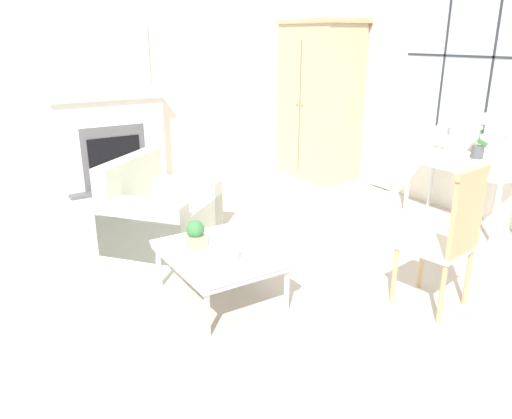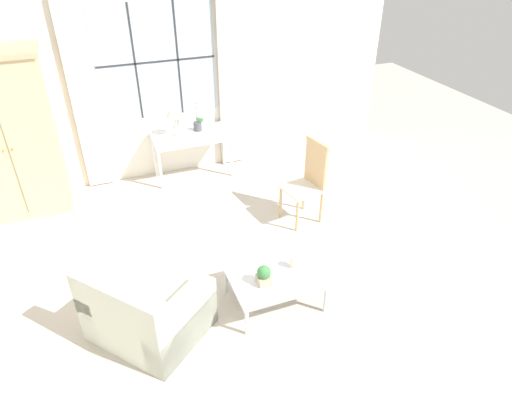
# 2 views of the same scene
# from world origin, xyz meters

# --- Properties ---
(ground_plane) EXTENTS (14.00, 14.00, 0.00)m
(ground_plane) POSITION_xyz_m (0.00, 0.00, 0.00)
(ground_plane) COLOR #BCB2A3
(wall_back_windowed) EXTENTS (7.20, 0.14, 2.80)m
(wall_back_windowed) POSITION_xyz_m (0.00, 3.02, 1.40)
(wall_back_windowed) COLOR white
(wall_back_windowed) RESTS_ON ground_plane
(armoire) EXTENTS (1.17, 0.71, 2.13)m
(armoire) POSITION_xyz_m (-2.01, 2.63, 1.07)
(armoire) COLOR tan
(armoire) RESTS_ON ground_plane
(console_table) EXTENTS (1.17, 0.48, 0.73)m
(console_table) POSITION_xyz_m (0.34, 2.70, 0.64)
(console_table) COLOR silver
(console_table) RESTS_ON ground_plane
(table_lamp) EXTENTS (0.24, 0.24, 0.45)m
(table_lamp) POSITION_xyz_m (0.11, 2.67, 1.09)
(table_lamp) COLOR silver
(table_lamp) RESTS_ON console_table
(potted_orchid) EXTENTS (0.16, 0.12, 0.47)m
(potted_orchid) POSITION_xyz_m (0.44, 2.73, 0.90)
(potted_orchid) COLOR #4C4C51
(potted_orchid) RESTS_ON console_table
(armchair_upholstered) EXTENTS (1.27, 1.29, 0.82)m
(armchair_upholstered) POSITION_xyz_m (-0.87, -0.22, 0.27)
(armchair_upholstered) COLOR beige
(armchair_upholstered) RESTS_ON ground_plane
(side_chair_wooden) EXTENTS (0.51, 0.51, 1.09)m
(side_chair_wooden) POSITION_xyz_m (1.44, 1.05, 0.60)
(side_chair_wooden) COLOR beige
(side_chair_wooden) RESTS_ON ground_plane
(coffee_table) EXTENTS (0.94, 0.75, 0.39)m
(coffee_table) POSITION_xyz_m (0.43, -0.26, 0.35)
(coffee_table) COLOR silver
(coffee_table) RESTS_ON ground_plane
(potted_plant_small) EXTENTS (0.14, 0.14, 0.21)m
(potted_plant_small) POSITION_xyz_m (0.26, -0.37, 0.50)
(potted_plant_small) COLOR tan
(potted_plant_small) RESTS_ON coffee_table
(pillar_candle) EXTENTS (0.12, 0.12, 0.14)m
(pillar_candle) POSITION_xyz_m (0.63, -0.25, 0.45)
(pillar_candle) COLOR silver
(pillar_candle) RESTS_ON coffee_table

